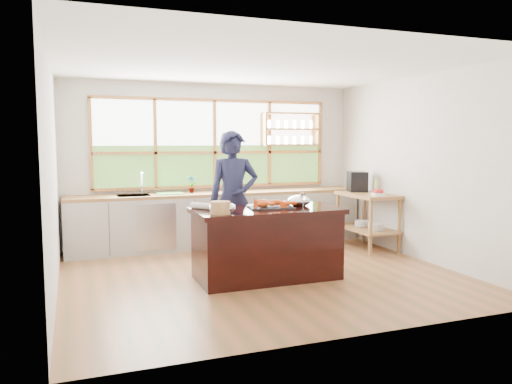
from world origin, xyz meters
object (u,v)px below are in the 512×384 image
espresso_machine (357,182)px  wicker_basket (220,208)px  cook (234,199)px  island (267,243)px

espresso_machine → wicker_basket: (-2.87, -1.68, -0.09)m
cook → wicker_basket: cook is taller
island → wicker_basket: size_ratio=7.97×
cook → espresso_machine: bearing=24.3°
espresso_machine → wicker_basket: bearing=-132.8°
wicker_basket → espresso_machine: bearing=30.2°
island → espresso_machine: bearing=33.0°
espresso_machine → cook: bearing=-146.6°
cook → espresso_machine: cook is taller
espresso_machine → wicker_basket: espresso_machine is taller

